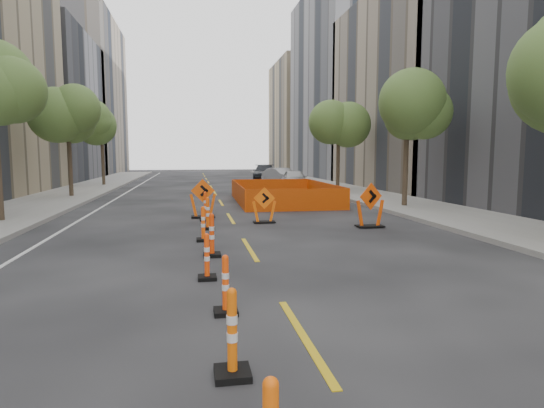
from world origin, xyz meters
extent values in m
plane|color=black|center=(0.00, 0.00, 0.00)|extent=(140.00, 140.00, 0.00)
cube|color=gray|center=(-9.00, 12.00, 0.07)|extent=(4.00, 90.00, 0.15)
cube|color=gray|center=(9.00, 12.00, 0.07)|extent=(4.00, 90.00, 0.15)
cube|color=#4C4C51|center=(-17.00, 39.20, 7.00)|extent=(12.00, 16.00, 14.00)
cube|color=gray|center=(-17.00, 55.60, 10.00)|extent=(12.00, 20.00, 20.00)
cube|color=gray|center=(17.00, 23.80, 7.00)|extent=(12.00, 16.00, 14.00)
cube|color=gray|center=(17.00, 40.20, 10.00)|extent=(12.00, 18.00, 20.00)
cube|color=tan|center=(17.00, 58.60, 8.00)|extent=(12.00, 14.00, 16.00)
cylinder|color=#382B1E|center=(-8.40, 20.00, 1.57)|extent=(0.24, 0.24, 3.15)
sphere|color=#5B7532|center=(-8.40, 20.00, 4.55)|extent=(2.80, 2.80, 2.80)
cylinder|color=#382B1E|center=(-8.40, 30.00, 1.57)|extent=(0.24, 0.24, 3.15)
sphere|color=#5B7532|center=(-8.40, 30.00, 4.55)|extent=(2.80, 2.80, 2.80)
cylinder|color=#382B1E|center=(8.40, 12.00, 1.57)|extent=(0.24, 0.24, 3.15)
sphere|color=#5B7532|center=(8.40, 12.00, 4.55)|extent=(2.80, 2.80, 2.80)
cylinder|color=#382B1E|center=(8.40, 22.00, 1.57)|extent=(0.24, 0.24, 3.15)
sphere|color=#5B7532|center=(8.40, 22.00, 4.55)|extent=(2.80, 2.80, 2.80)
imported|color=#B6B6B8|center=(5.98, 24.75, 0.73)|extent=(2.17, 4.43, 1.45)
imported|color=#A4A4A9|center=(5.98, 29.63, 0.70)|extent=(2.94, 4.52, 1.41)
imported|color=black|center=(5.41, 35.07, 0.79)|extent=(3.01, 5.69, 1.57)
camera|label=1|loc=(-1.50, -7.93, 2.54)|focal=30.00mm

